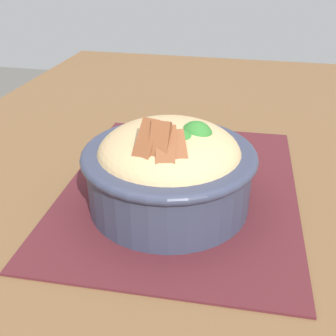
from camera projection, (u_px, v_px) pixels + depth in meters
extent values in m
cube|color=brown|center=(180.00, 185.00, 0.59)|extent=(1.36, 0.86, 0.03)
cylinder|color=brown|center=(104.00, 178.00, 1.37)|extent=(0.04, 0.04, 0.74)
cube|color=#47191E|center=(181.00, 187.00, 0.55)|extent=(0.40, 0.31, 0.00)
cylinder|color=#2D3347|center=(168.00, 178.00, 0.50)|extent=(0.19, 0.19, 0.07)
torus|color=#2D3347|center=(168.00, 155.00, 0.48)|extent=(0.21, 0.21, 0.01)
ellipsoid|color=tan|center=(168.00, 154.00, 0.48)|extent=(0.21, 0.21, 0.07)
sphere|color=#2C6C28|center=(180.00, 145.00, 0.45)|extent=(0.03, 0.03, 0.03)
sphere|color=#2C6C28|center=(196.00, 138.00, 0.47)|extent=(0.04, 0.04, 0.04)
sphere|color=#2C6C28|center=(157.00, 145.00, 0.45)|extent=(0.03, 0.03, 0.03)
cylinder|color=orange|center=(133.00, 143.00, 0.47)|extent=(0.03, 0.01, 0.01)
cylinder|color=orange|center=(142.00, 144.00, 0.46)|extent=(0.01, 0.03, 0.01)
cylinder|color=orange|center=(128.00, 151.00, 0.45)|extent=(0.02, 0.04, 0.01)
cube|color=brown|center=(145.00, 146.00, 0.43)|extent=(0.05, 0.03, 0.05)
cube|color=brown|center=(155.00, 148.00, 0.42)|extent=(0.03, 0.02, 0.05)
cube|color=brown|center=(166.00, 150.00, 0.42)|extent=(0.05, 0.03, 0.04)
cube|color=brown|center=(177.00, 151.00, 0.42)|extent=(0.04, 0.03, 0.04)
cube|color=silver|center=(232.00, 154.00, 0.63)|extent=(0.02, 0.07, 0.00)
cube|color=silver|center=(207.00, 150.00, 0.64)|extent=(0.01, 0.01, 0.00)
cube|color=silver|center=(195.00, 148.00, 0.65)|extent=(0.03, 0.03, 0.00)
cube|color=silver|center=(182.00, 143.00, 0.66)|extent=(0.01, 0.02, 0.00)
cube|color=silver|center=(181.00, 145.00, 0.66)|extent=(0.01, 0.02, 0.00)
cube|color=silver|center=(179.00, 146.00, 0.65)|extent=(0.01, 0.02, 0.00)
cube|color=silver|center=(178.00, 148.00, 0.65)|extent=(0.01, 0.02, 0.00)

